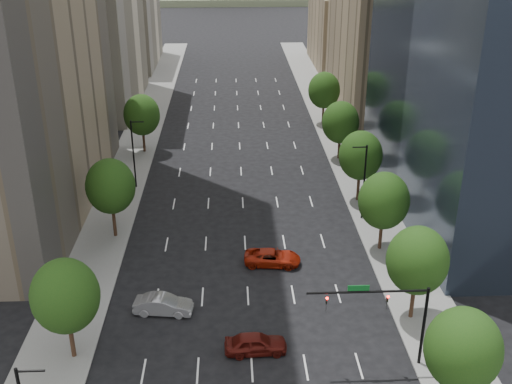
{
  "coord_description": "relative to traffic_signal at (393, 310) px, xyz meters",
  "views": [
    {
      "loc": [
        -1.31,
        -7.73,
        32.09
      ],
      "look_at": [
        0.98,
        45.41,
        8.0
      ],
      "focal_mm": 43.37,
      "sensor_mm": 36.0,
      "label": 1
    }
  ],
  "objects": [
    {
      "name": "car_maroon",
      "position": [
        -10.15,
        2.0,
        -4.33
      ],
      "size": [
        5.05,
        2.22,
        1.69
      ],
      "primitive_type": "imported",
      "rotation": [
        0.0,
        0.0,
        1.62
      ],
      "color": "#50120D",
      "rests_on": "ground"
    },
    {
      "name": "tree_right_4",
      "position": [
        3.47,
        44.0,
        0.29
      ],
      "size": [
        5.2,
        5.2,
        8.46
      ],
      "color": "#382316",
      "rests_on": "ground"
    },
    {
      "name": "car_silver",
      "position": [
        -18.0,
        7.65,
        -4.33
      ],
      "size": [
        5.31,
        2.37,
        1.69
      ],
      "primitive_type": "imported",
      "rotation": [
        0.0,
        0.0,
        1.45
      ],
      "color": "#949599",
      "rests_on": "ground"
    },
    {
      "name": "sidewalk_left",
      "position": [
        -26.03,
        30.0,
        -5.1
      ],
      "size": [
        6.0,
        200.0,
        0.15
      ],
      "primitive_type": "cube",
      "color": "slate",
      "rests_on": "ground"
    },
    {
      "name": "tree_right_1",
      "position": [
        3.47,
        6.0,
        0.58
      ],
      "size": [
        5.2,
        5.2,
        8.75
      ],
      "color": "#382316",
      "rests_on": "ground"
    },
    {
      "name": "filler_right",
      "position": [
        14.47,
        103.0,
        2.83
      ],
      "size": [
        14.0,
        26.0,
        16.0
      ],
      "primitive_type": "cube",
      "color": "#8C7759",
      "rests_on": "ground"
    },
    {
      "name": "tree_left_1",
      "position": [
        -24.53,
        22.0,
        0.79
      ],
      "size": [
        5.2,
        5.2,
        8.97
      ],
      "color": "#382316",
      "rests_on": "ground"
    },
    {
      "name": "streetlight_rn",
      "position": [
        2.91,
        25.0,
        -0.33
      ],
      "size": [
        1.7,
        0.2,
        9.0
      ],
      "color": "black",
      "rests_on": "ground"
    },
    {
      "name": "traffic_signal",
      "position": [
        0.0,
        0.0,
        0.0
      ],
      "size": [
        9.12,
        0.4,
        7.38
      ],
      "color": "black",
      "rests_on": "ground"
    },
    {
      "name": "tree_right_5",
      "position": [
        3.47,
        60.0,
        0.58
      ],
      "size": [
        5.2,
        5.2,
        8.75
      ],
      "color": "#382316",
      "rests_on": "ground"
    },
    {
      "name": "filler_left",
      "position": [
        -35.53,
        106.0,
        3.83
      ],
      "size": [
        14.0,
        26.0,
        18.0
      ],
      "primitive_type": "cube",
      "color": "beige",
      "rests_on": "ground"
    },
    {
      "name": "tree_left_2",
      "position": [
        -24.53,
        48.0,
        0.5
      ],
      "size": [
        5.2,
        5.2,
        8.68
      ],
      "color": "#382316",
      "rests_on": "ground"
    },
    {
      "name": "streetlight_ln",
      "position": [
        -23.96,
        35.0,
        -0.33
      ],
      "size": [
        1.7,
        0.2,
        9.0
      ],
      "color": "black",
      "rests_on": "ground"
    },
    {
      "name": "tree_right_3",
      "position": [
        3.47,
        30.0,
        0.72
      ],
      "size": [
        5.2,
        5.2,
        8.89
      ],
      "color": "#382316",
      "rests_on": "ground"
    },
    {
      "name": "sidewalk_right",
      "position": [
        4.97,
        30.0,
        -5.1
      ],
      "size": [
        6.0,
        200.0,
        0.15
      ],
      "primitive_type": "cube",
      "color": "slate",
      "rests_on": "ground"
    },
    {
      "name": "tree_right_2",
      "position": [
        3.47,
        18.0,
        0.43
      ],
      "size": [
        5.2,
        5.2,
        8.61
      ],
      "color": "#382316",
      "rests_on": "ground"
    },
    {
      "name": "midrise_cream_left",
      "position": [
        -35.53,
        73.0,
        12.33
      ],
      "size": [
        14.0,
        30.0,
        35.0
      ],
      "primitive_type": "cube",
      "color": "beige",
      "rests_on": "ground"
    },
    {
      "name": "tree_right_0",
      "position": [
        3.47,
        -5.0,
        0.22
      ],
      "size": [
        5.2,
        5.2,
        8.39
      ],
      "color": "#382316",
      "rests_on": "ground"
    },
    {
      "name": "tree_left_0",
      "position": [
        -24.53,
        2.0,
        0.58
      ],
      "size": [
        5.2,
        5.2,
        8.75
      ],
      "color": "#382316",
      "rests_on": "ground"
    },
    {
      "name": "car_red_far",
      "position": [
        -7.91,
        15.47,
        -4.39
      ],
      "size": [
        5.86,
        3.2,
        1.56
      ],
      "primitive_type": "imported",
      "rotation": [
        0.0,
        0.0,
        1.46
      ],
      "color": "#9B1E0B",
      "rests_on": "ground"
    },
    {
      "name": "parking_tan_right",
      "position": [
        14.47,
        70.0,
        9.83
      ],
      "size": [
        14.0,
        30.0,
        30.0
      ],
      "primitive_type": "cube",
      "color": "#8C7759",
      "rests_on": "ground"
    }
  ]
}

